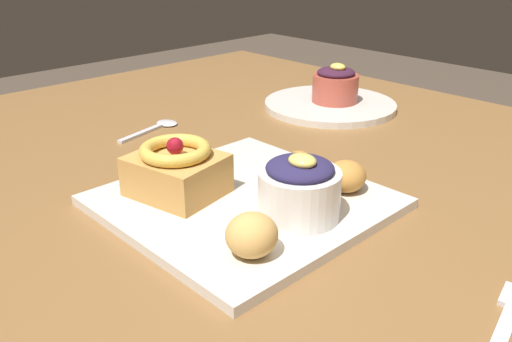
{
  "coord_description": "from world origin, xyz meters",
  "views": [
    {
      "loc": [
        0.39,
        -0.46,
        1.03
      ],
      "look_at": [
        -0.03,
        -0.06,
        0.77
      ],
      "focal_mm": 37.58,
      "sensor_mm": 36.0,
      "label": 1
    }
  ],
  "objects_px": {
    "berry_ramekin": "(299,188)",
    "spoon": "(156,127)",
    "cake_slice": "(176,170)",
    "front_plate": "(244,202)",
    "back_plate": "(330,105)",
    "fritter_front": "(299,164)",
    "fork": "(508,318)",
    "fritter_middle": "(252,235)",
    "fritter_back": "(346,176)",
    "back_ramekin": "(335,85)"
  },
  "relations": [
    {
      "from": "cake_slice",
      "to": "front_plate",
      "type": "bearing_deg",
      "value": 37.89
    },
    {
      "from": "back_plate",
      "to": "fritter_back",
      "type": "bearing_deg",
      "value": -48.36
    },
    {
      "from": "back_plate",
      "to": "back_ramekin",
      "type": "relative_size",
      "value": 2.88
    },
    {
      "from": "fritter_back",
      "to": "fritter_middle",
      "type": "bearing_deg",
      "value": -82.12
    },
    {
      "from": "spoon",
      "to": "front_plate",
      "type": "bearing_deg",
      "value": -118.86
    },
    {
      "from": "cake_slice",
      "to": "back_plate",
      "type": "distance_m",
      "value": 0.45
    },
    {
      "from": "fritter_back",
      "to": "back_plate",
      "type": "height_order",
      "value": "fritter_back"
    },
    {
      "from": "fritter_back",
      "to": "back_plate",
      "type": "distance_m",
      "value": 0.38
    },
    {
      "from": "fritter_back",
      "to": "fork",
      "type": "xyz_separation_m",
      "value": [
        0.23,
        -0.08,
        -0.03
      ]
    },
    {
      "from": "fritter_back",
      "to": "spoon",
      "type": "xyz_separation_m",
      "value": [
        -0.38,
        -0.02,
        -0.03
      ]
    },
    {
      "from": "berry_ramekin",
      "to": "spoon",
      "type": "xyz_separation_m",
      "value": [
        -0.38,
        0.07,
        -0.04
      ]
    },
    {
      "from": "fritter_front",
      "to": "fork",
      "type": "distance_m",
      "value": 0.32
    },
    {
      "from": "back_plate",
      "to": "spoon",
      "type": "bearing_deg",
      "value": -112.74
    },
    {
      "from": "back_plate",
      "to": "fork",
      "type": "xyz_separation_m",
      "value": [
        0.49,
        -0.37,
        -0.0
      ]
    },
    {
      "from": "front_plate",
      "to": "back_plate",
      "type": "height_order",
      "value": "same"
    },
    {
      "from": "fritter_front",
      "to": "back_ramekin",
      "type": "relative_size",
      "value": 0.46
    },
    {
      "from": "fritter_back",
      "to": "front_plate",
      "type": "bearing_deg",
      "value": -125.37
    },
    {
      "from": "front_plate",
      "to": "fritter_middle",
      "type": "height_order",
      "value": "fritter_middle"
    },
    {
      "from": "fritter_back",
      "to": "fork",
      "type": "distance_m",
      "value": 0.25
    },
    {
      "from": "cake_slice",
      "to": "fritter_back",
      "type": "height_order",
      "value": "cake_slice"
    },
    {
      "from": "front_plate",
      "to": "fritter_middle",
      "type": "distance_m",
      "value": 0.13
    },
    {
      "from": "fritter_front",
      "to": "back_plate",
      "type": "xyz_separation_m",
      "value": [
        -0.18,
        0.29,
        -0.02
      ]
    },
    {
      "from": "cake_slice",
      "to": "fork",
      "type": "height_order",
      "value": "cake_slice"
    },
    {
      "from": "fork",
      "to": "cake_slice",
      "type": "bearing_deg",
      "value": 88.8
    },
    {
      "from": "fork",
      "to": "spoon",
      "type": "bearing_deg",
      "value": 72.26
    },
    {
      "from": "back_plate",
      "to": "fork",
      "type": "bearing_deg",
      "value": -36.97
    },
    {
      "from": "cake_slice",
      "to": "spoon",
      "type": "bearing_deg",
      "value": 151.33
    },
    {
      "from": "berry_ramekin",
      "to": "cake_slice",
      "type": "bearing_deg",
      "value": -156.27
    },
    {
      "from": "front_plate",
      "to": "back_ramekin",
      "type": "xyz_separation_m",
      "value": [
        -0.18,
        0.39,
        0.04
      ]
    },
    {
      "from": "fritter_middle",
      "to": "back_plate",
      "type": "distance_m",
      "value": 0.54
    },
    {
      "from": "fritter_middle",
      "to": "spoon",
      "type": "relative_size",
      "value": 0.42
    },
    {
      "from": "cake_slice",
      "to": "fritter_back",
      "type": "distance_m",
      "value": 0.2
    },
    {
      "from": "fork",
      "to": "berry_ramekin",
      "type": "bearing_deg",
      "value": 80.07
    },
    {
      "from": "berry_ramekin",
      "to": "fritter_front",
      "type": "relative_size",
      "value": 2.31
    },
    {
      "from": "front_plate",
      "to": "fritter_front",
      "type": "xyz_separation_m",
      "value": [
        0.0,
        0.09,
        0.02
      ]
    },
    {
      "from": "fritter_back",
      "to": "back_ramekin",
      "type": "xyz_separation_m",
      "value": [
        -0.25,
        0.29,
        0.01
      ]
    },
    {
      "from": "cake_slice",
      "to": "fork",
      "type": "xyz_separation_m",
      "value": [
        0.37,
        0.07,
        -0.04
      ]
    },
    {
      "from": "fritter_middle",
      "to": "fork",
      "type": "height_order",
      "value": "fritter_middle"
    },
    {
      "from": "front_plate",
      "to": "berry_ramekin",
      "type": "distance_m",
      "value": 0.09
    },
    {
      "from": "front_plate",
      "to": "fork",
      "type": "xyz_separation_m",
      "value": [
        0.31,
        0.02,
        -0.0
      ]
    },
    {
      "from": "fritter_back",
      "to": "back_ramekin",
      "type": "height_order",
      "value": "back_ramekin"
    },
    {
      "from": "cake_slice",
      "to": "back_plate",
      "type": "height_order",
      "value": "cake_slice"
    },
    {
      "from": "cake_slice",
      "to": "fork",
      "type": "distance_m",
      "value": 0.38
    },
    {
      "from": "cake_slice",
      "to": "back_ramekin",
      "type": "xyz_separation_m",
      "value": [
        -0.11,
        0.44,
        0.0
      ]
    },
    {
      "from": "cake_slice",
      "to": "fork",
      "type": "bearing_deg",
      "value": 10.47
    },
    {
      "from": "fork",
      "to": "spoon",
      "type": "xyz_separation_m",
      "value": [
        -0.62,
        0.07,
        0.0
      ]
    },
    {
      "from": "cake_slice",
      "to": "berry_ramekin",
      "type": "distance_m",
      "value": 0.15
    },
    {
      "from": "fritter_back",
      "to": "back_plate",
      "type": "relative_size",
      "value": 0.2
    },
    {
      "from": "back_plate",
      "to": "front_plate",
      "type": "bearing_deg",
      "value": -64.83
    },
    {
      "from": "fritter_front",
      "to": "fork",
      "type": "bearing_deg",
      "value": -14.01
    }
  ]
}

